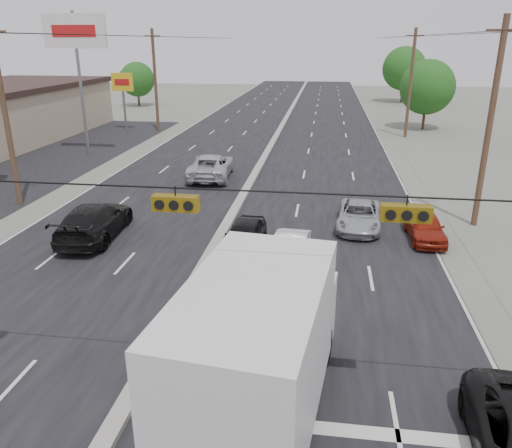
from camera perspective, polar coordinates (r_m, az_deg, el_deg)
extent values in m
plane|color=#606356|center=(14.36, -13.94, -18.57)|extent=(200.00, 200.00, 0.00)
cube|color=black|center=(41.50, 1.17, 7.89)|extent=(20.00, 160.00, 0.02)
cube|color=gray|center=(41.48, 1.17, 8.02)|extent=(0.50, 160.00, 0.20)
cube|color=black|center=(42.36, -23.36, 6.49)|extent=(10.00, 42.00, 0.02)
cylinder|color=#422D1E|center=(30.83, -26.71, 10.93)|extent=(0.30, 0.30, 10.00)
cylinder|color=#422D1E|center=(53.28, -11.44, 15.69)|extent=(0.30, 0.30, 10.00)
cube|color=#422D1E|center=(53.14, -11.77, 20.30)|extent=(1.60, 0.12, 0.12)
cylinder|color=#422D1E|center=(26.71, 25.11, 10.05)|extent=(0.30, 0.30, 10.00)
cube|color=#422D1E|center=(26.44, 26.56, 19.20)|extent=(1.60, 0.12, 0.12)
cylinder|color=#422D1E|center=(51.01, 17.23, 15.02)|extent=(0.30, 0.30, 10.00)
cube|color=#422D1E|center=(50.86, 17.76, 19.83)|extent=(1.60, 0.12, 0.12)
cylinder|color=black|center=(11.71, -16.31, 4.25)|extent=(25.00, 0.04, 0.04)
cube|color=#72590C|center=(11.29, -9.15, 2.38)|extent=(1.05, 0.30, 0.35)
cube|color=#72590C|center=(10.96, 16.75, 1.21)|extent=(1.05, 0.30, 0.35)
cylinder|color=slate|center=(42.96, -19.39, 14.64)|extent=(0.24, 0.24, 11.00)
cube|color=silver|center=(42.83, -20.05, 20.02)|extent=(5.00, 0.25, 2.50)
cylinder|color=slate|center=(54.69, -14.85, 13.42)|extent=(0.24, 0.24, 6.00)
cube|color=gold|center=(54.52, -15.04, 15.40)|extent=(2.20, 0.25, 1.80)
cylinder|color=#382619|center=(75.58, -13.26, 13.80)|extent=(0.28, 0.28, 2.16)
sphere|color=#1D4512|center=(75.36, -13.42, 15.79)|extent=(4.80, 4.80, 4.80)
cylinder|color=#382619|center=(56.72, 18.63, 11.49)|extent=(0.28, 0.28, 2.52)
sphere|color=#1D4512|center=(56.39, 18.99, 14.58)|extent=(5.60, 5.60, 5.60)
cylinder|color=#382619|center=(81.39, 16.33, 14.21)|extent=(0.28, 0.28, 2.88)
sphere|color=#1D4512|center=(81.15, 16.58, 16.68)|extent=(6.40, 6.40, 6.40)
cube|color=black|center=(13.12, 0.73, -19.27)|extent=(3.57, 8.27, 0.29)
cube|color=silver|center=(11.24, -0.40, -14.48)|extent=(3.52, 6.02, 3.20)
cube|color=silver|center=(14.96, 3.50, -9.61)|extent=(2.99, 2.49, 2.06)
cylinder|color=black|center=(15.43, -1.27, -12.52)|extent=(0.46, 1.06, 1.03)
cylinder|color=black|center=(15.05, 7.82, -13.67)|extent=(0.46, 1.06, 1.03)
imported|color=olive|center=(12.60, -2.77, -19.27)|extent=(2.63, 5.96, 1.70)
imported|color=#A6130A|center=(17.43, -3.49, -7.75)|extent=(1.86, 4.33, 1.39)
imported|color=black|center=(22.23, -1.30, -1.38)|extent=(1.75, 4.05, 1.36)
imported|color=white|center=(20.78, 3.85, -3.14)|extent=(1.66, 3.96, 1.27)
imported|color=#A0A3A8|center=(25.44, 11.71, 0.91)|extent=(2.45, 4.67, 1.26)
imported|color=maroon|center=(24.72, 18.76, -0.32)|extent=(1.64, 3.82, 1.29)
imported|color=black|center=(24.86, -17.98, 0.33)|extent=(2.69, 5.82, 1.65)
imported|color=#ADB0B5|center=(34.38, -5.17, 6.59)|extent=(3.13, 6.01, 1.62)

